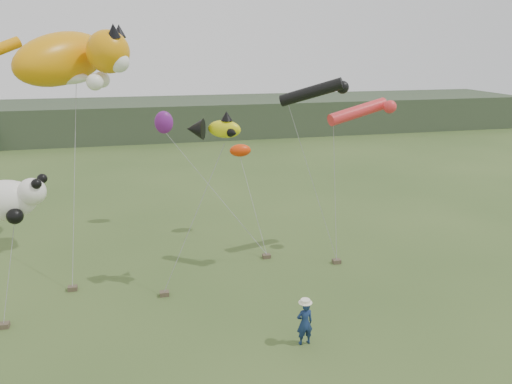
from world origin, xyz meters
TOP-DOWN VIEW (x-y plane):
  - ground at (0.00, 0.00)m, footprint 120.00×120.00m
  - headland at (-3.11, 44.69)m, footprint 90.00×13.00m
  - festival_attendant at (2.11, -0.57)m, footprint 0.65×0.46m
  - sandbag_anchors at (-1.89, 5.17)m, footprint 15.13×4.31m
  - cat_kite at (-6.19, 10.79)m, footprint 7.27×5.94m
  - fish_kite at (-0.20, 4.95)m, footprint 2.45×1.62m
  - tube_kites at (6.33, 6.56)m, footprint 6.09×3.00m
  - panda_kite at (-8.31, 4.47)m, footprint 2.80×1.81m
  - misc_kites at (-0.37, 12.56)m, footprint 5.10×3.20m

SIDE VIEW (x-z plane):
  - ground at x=0.00m, z-range 0.00..0.00m
  - sandbag_anchors at x=-1.89m, z-range 0.00..0.20m
  - festival_attendant at x=2.11m, z-range 0.00..1.70m
  - headland at x=-3.11m, z-range -0.08..3.92m
  - panda_kite at x=-8.31m, z-range 3.87..5.61m
  - misc_kites at x=-0.37m, z-range 4.52..6.85m
  - fish_kite at x=-0.20m, z-range 6.53..7.72m
  - tube_kites at x=6.33m, z-range 6.60..9.05m
  - cat_kite at x=-6.19m, z-range 8.18..11.52m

